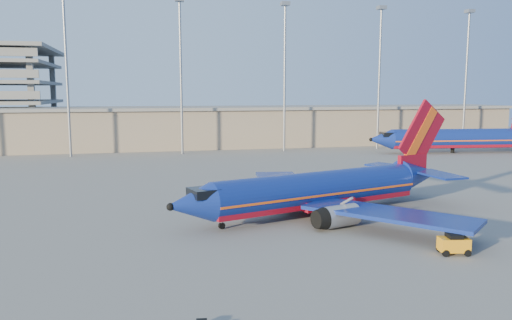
# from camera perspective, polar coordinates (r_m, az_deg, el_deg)

# --- Properties ---
(ground) EXTENTS (220.00, 220.00, 0.00)m
(ground) POSITION_cam_1_polar(r_m,az_deg,el_deg) (51.29, 1.33, -5.28)
(ground) COLOR slate
(ground) RESTS_ON ground
(terminal_building) EXTENTS (122.00, 16.00, 8.50)m
(terminal_building) POSITION_cam_1_polar(r_m,az_deg,el_deg) (108.98, -1.04, 3.94)
(terminal_building) COLOR gray
(terminal_building) RESTS_ON ground
(light_mast_row) EXTENTS (101.60, 1.60, 28.65)m
(light_mast_row) POSITION_cam_1_polar(r_m,az_deg,el_deg) (96.19, -2.54, 11.32)
(light_mast_row) COLOR gray
(light_mast_row) RESTS_ON ground
(aircraft_main) EXTENTS (31.08, 29.43, 10.83)m
(aircraft_main) POSITION_cam_1_polar(r_m,az_deg,el_deg) (48.03, 7.71, -3.43)
(aircraft_main) COLOR navy
(aircraft_main) RESTS_ON ground
(aircraft_second) EXTENTS (35.70, 13.84, 12.10)m
(aircraft_second) POSITION_cam_1_polar(r_m,az_deg,el_deg) (103.13, 22.06, 2.30)
(aircraft_second) COLOR navy
(aircraft_second) RESTS_ON ground
(baggage_tug) EXTENTS (2.28, 1.62, 1.50)m
(baggage_tug) POSITION_cam_1_polar(r_m,az_deg,el_deg) (38.95, 21.67, -8.89)
(baggage_tug) COLOR orange
(baggage_tug) RESTS_ON ground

